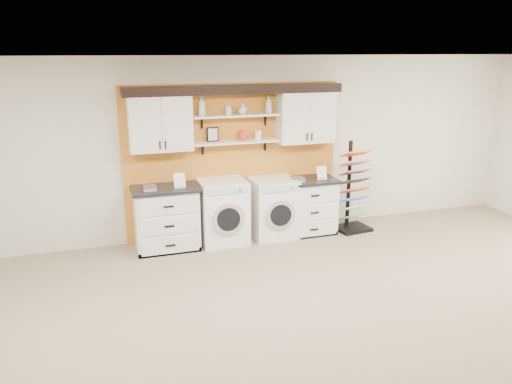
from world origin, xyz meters
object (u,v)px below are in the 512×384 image
object	(u,v)px
base_cabinet_right	(307,206)
sample_rack	(353,201)
washer	(223,212)
dryer	(273,208)
base_cabinet_left	(166,218)

from	to	relation	value
base_cabinet_right	sample_rack	distance (m)	0.78
washer	dryer	world-z (taller)	washer
base_cabinet_left	washer	size ratio (longest dim) A/B	0.99
washer	sample_rack	world-z (taller)	sample_rack
base_cabinet_left	base_cabinet_right	xyz separation A→B (m)	(2.26, 0.00, -0.03)
washer	sample_rack	distance (m)	2.17
base_cabinet_right	sample_rack	bearing A→B (deg)	-8.91
washer	base_cabinet_right	bearing A→B (deg)	0.14
base_cabinet_right	dryer	world-z (taller)	dryer
base_cabinet_right	dryer	size ratio (longest dim) A/B	0.97
dryer	sample_rack	world-z (taller)	sample_rack
base_cabinet_right	washer	size ratio (longest dim) A/B	0.93
base_cabinet_left	sample_rack	world-z (taller)	sample_rack
sample_rack	base_cabinet_right	bearing A→B (deg)	164.09
washer	sample_rack	xyz separation A→B (m)	(2.17, -0.12, -0.01)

